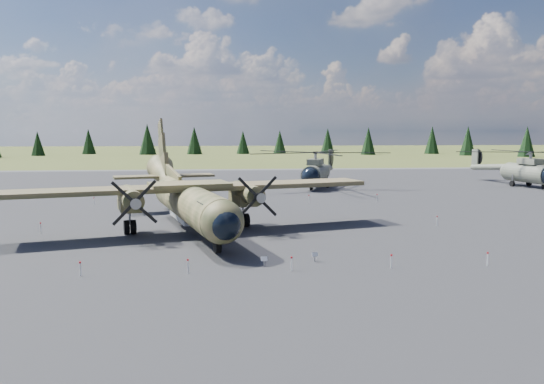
{
  "coord_description": "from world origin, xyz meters",
  "views": [
    {
      "loc": [
        -2.09,
        -43.51,
        8.15
      ],
      "look_at": [
        2.37,
        2.0,
        2.87
      ],
      "focal_mm": 35.0,
      "sensor_mm": 36.0,
      "label": 1
    }
  ],
  "objects": [
    {
      "name": "transport_plane",
      "position": [
        -4.88,
        0.46,
        2.88
      ],
      "size": [
        30.11,
        26.93,
        10.01
      ],
      "rotation": [
        0.0,
        0.0,
        0.26
      ],
      "color": "#383E21",
      "rests_on": "ground"
    },
    {
      "name": "ground",
      "position": [
        0.0,
        0.0,
        0.0
      ],
      "size": [
        500.0,
        500.0,
        0.0
      ],
      "primitive_type": "plane",
      "color": "#4F5626",
      "rests_on": "ground"
    },
    {
      "name": "info_placard_left",
      "position": [
        0.48,
        -12.32,
        0.41
      ],
      "size": [
        0.41,
        0.21,
        0.61
      ],
      "rotation": [
        0.0,
        0.0,
        0.11
      ],
      "color": "gray",
      "rests_on": "ground"
    },
    {
      "name": "helicopter_mid",
      "position": [
        42.37,
        29.33,
        3.72
      ],
      "size": [
        23.85,
        25.85,
        5.25
      ],
      "rotation": [
        0.0,
        0.0,
        0.17
      ],
      "color": "slate",
      "rests_on": "ground"
    },
    {
      "name": "barrier_fence",
      "position": [
        -0.46,
        -0.08,
        0.51
      ],
      "size": [
        33.12,
        29.62,
        0.85
      ],
      "color": "silver",
      "rests_on": "ground"
    },
    {
      "name": "apron",
      "position": [
        0.0,
        10.0,
        0.0
      ],
      "size": [
        120.0,
        120.0,
        0.04
      ],
      "primitive_type": "cube",
      "color": "#545459",
      "rests_on": "ground"
    },
    {
      "name": "info_placard_right",
      "position": [
        3.74,
        -11.46,
        0.4
      ],
      "size": [
        0.42,
        0.27,
        0.6
      ],
      "rotation": [
        0.0,
        0.0,
        0.3
      ],
      "color": "gray",
      "rests_on": "ground"
    },
    {
      "name": "helicopter_near",
      "position": [
        11.5,
        30.74,
        3.74
      ],
      "size": [
        26.78,
        26.78,
        5.28
      ],
      "rotation": [
        0.0,
        0.0,
        -0.36
      ],
      "color": "slate",
      "rests_on": "ground"
    },
    {
      "name": "treeline",
      "position": [
        0.46,
        -3.39,
        4.81
      ],
      "size": [
        310.01,
        313.21,
        10.96
      ],
      "color": "black",
      "rests_on": "ground"
    }
  ]
}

